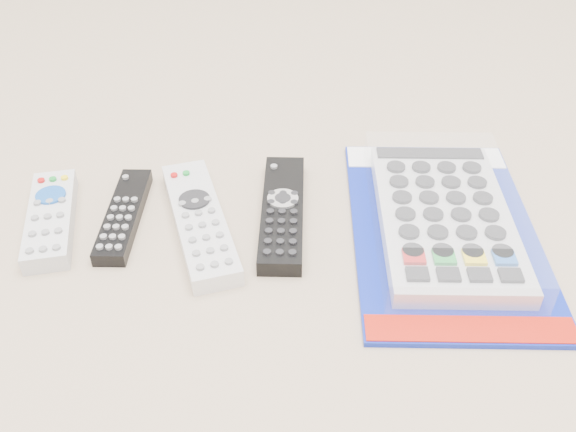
{
  "coord_description": "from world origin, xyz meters",
  "views": [
    {
      "loc": [
        -0.01,
        -0.61,
        0.49
      ],
      "look_at": [
        0.06,
        -0.02,
        0.01
      ],
      "focal_mm": 40.0,
      "sensor_mm": 36.0,
      "label": 1
    }
  ],
  "objects": [
    {
      "name": "remote_silver_dvd",
      "position": [
        -0.04,
        -0.01,
        0.01
      ],
      "size": [
        0.09,
        0.23,
        0.03
      ],
      "rotation": [
        0.0,
        0.0,
        0.17
      ],
      "color": "silver",
      "rests_on": "ground"
    },
    {
      "name": "remote_large_black",
      "position": [
        0.06,
        -0.01,
        0.01
      ],
      "size": [
        0.08,
        0.21,
        0.02
      ],
      "rotation": [
        0.0,
        0.0,
        -0.15
      ],
      "color": "black",
      "rests_on": "ground"
    },
    {
      "name": "remote_small_grey",
      "position": [
        -0.22,
        0.02,
        0.01
      ],
      "size": [
        0.06,
        0.17,
        0.03
      ],
      "rotation": [
        0.0,
        0.0,
        0.08
      ],
      "color": "#B5B5B7",
      "rests_on": "ground"
    },
    {
      "name": "jumbo_remote_packaged",
      "position": [
        0.25,
        -0.05,
        0.02
      ],
      "size": [
        0.26,
        0.38,
        0.05
      ],
      "rotation": [
        0.0,
        0.0,
        -0.14
      ],
      "color": "#0D1F96",
      "rests_on": "ground"
    },
    {
      "name": "remote_slim_black",
      "position": [
        -0.13,
        0.01,
        0.01
      ],
      "size": [
        0.06,
        0.17,
        0.02
      ],
      "rotation": [
        0.0,
        0.0,
        -0.14
      ],
      "color": "black",
      "rests_on": "ground"
    }
  ]
}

